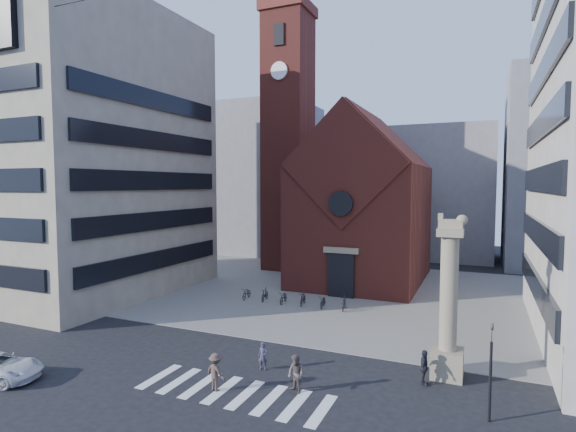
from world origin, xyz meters
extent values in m
plane|color=black|center=(0.00, 0.00, 0.00)|extent=(120.00, 120.00, 0.00)
cube|color=gray|center=(0.00, 19.00, 0.03)|extent=(46.00, 30.00, 0.05)
cube|color=maroon|center=(0.00, 25.00, 6.00)|extent=(12.00, 16.00, 12.00)
cube|color=maroon|center=(0.00, 25.40, 12.00)|extent=(12.00, 15.40, 12.00)
cube|color=maroon|center=(0.00, 17.05, 12.00)|extent=(11.76, 0.50, 11.76)
cylinder|color=black|center=(0.00, 16.60, 8.50)|extent=(2.20, 0.30, 2.20)
cube|color=black|center=(0.00, 16.85, 2.00)|extent=(2.40, 0.30, 4.00)
cube|color=gray|center=(0.00, 16.80, 4.30)|extent=(3.20, 0.40, 0.50)
cube|color=maroon|center=(-10.00, 28.00, 15.00)|extent=(5.00, 5.00, 30.00)
cube|color=maroon|center=(-10.00, 28.00, 30.60)|extent=(5.50, 5.50, 1.20)
cylinder|color=white|center=(-10.00, 25.40, 23.00)|extent=(2.00, 0.20, 2.00)
cube|color=black|center=(-10.00, 25.40, 27.00)|extent=(1.20, 0.20, 2.40)
cube|color=tan|center=(-24.00, 10.00, 13.00)|extent=(18.00, 20.00, 26.00)
cube|color=gray|center=(-20.00, 40.00, 11.00)|extent=(16.00, 14.00, 22.00)
cube|color=gray|center=(6.00, 45.00, 9.00)|extent=(14.00, 12.00, 18.00)
cube|color=gray|center=(10.00, 3.00, 0.75)|extent=(1.60, 1.60, 1.50)
cylinder|color=gray|center=(10.00, 3.00, 4.50)|extent=(0.90, 0.90, 6.00)
cube|color=gray|center=(10.00, 3.00, 7.70)|extent=(1.30, 1.30, 0.40)
cube|color=gray|center=(10.00, 3.00, 8.10)|extent=(1.20, 0.50, 0.55)
sphere|color=gray|center=(10.55, 3.00, 8.35)|extent=(0.56, 0.56, 0.56)
cube|color=gray|center=(9.50, 3.00, 8.50)|extent=(0.25, 0.15, 0.35)
cylinder|color=black|center=(12.00, -1.00, 1.75)|extent=(0.12, 0.12, 3.50)
imported|color=black|center=(12.00, -1.00, 3.90)|extent=(0.13, 0.16, 0.80)
imported|color=#393449|center=(0.65, -0.03, 0.76)|extent=(0.57, 0.39, 1.52)
imported|color=#5C4F49|center=(3.34, -1.81, 0.93)|extent=(1.13, 1.05, 1.85)
imported|color=#232229|center=(9.00, 1.53, 0.90)|extent=(0.46, 1.07, 1.81)
imported|color=#47362F|center=(-0.36, -3.18, 0.94)|extent=(1.36, 1.01, 1.88)
imported|color=black|center=(-7.49, 12.98, 0.55)|extent=(0.94, 1.97, 1.00)
imported|color=black|center=(-5.71, 12.98, 0.60)|extent=(0.79, 1.90, 1.11)
imported|color=black|center=(-3.92, 12.98, 0.55)|extent=(0.94, 1.97, 1.00)
imported|color=black|center=(-2.14, 12.98, 0.60)|extent=(0.79, 1.90, 1.11)
imported|color=black|center=(-0.35, 12.98, 0.55)|extent=(0.94, 1.97, 1.00)
imported|color=black|center=(1.43, 12.98, 0.60)|extent=(0.79, 1.90, 1.11)
camera|label=1|loc=(11.49, -21.50, 10.16)|focal=28.00mm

